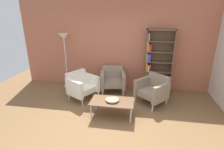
{
  "coord_description": "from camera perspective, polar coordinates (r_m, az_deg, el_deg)",
  "views": [
    {
      "loc": [
        0.66,
        -2.98,
        2.34
      ],
      "look_at": [
        0.03,
        0.84,
        0.95
      ],
      "focal_mm": 28.02,
      "sensor_mm": 36.0,
      "label": 1
    }
  ],
  "objects": [
    {
      "name": "brick_back_panel",
      "position": [
        5.56,
        2.45,
        10.49
      ],
      "size": [
        6.4,
        0.12,
        2.9
      ],
      "primitive_type": "cube",
      "color": "#B2664C",
      "rests_on": "ground_plane"
    },
    {
      "name": "bookshelf_tall",
      "position": [
        5.44,
        14.19,
        4.12
      ],
      "size": [
        0.8,
        0.3,
        1.9
      ],
      "color": "brown",
      "rests_on": "ground_plane"
    },
    {
      "name": "armchair_by_bookshelf",
      "position": [
        4.79,
        13.22,
        -4.54
      ],
      "size": [
        0.95,
        0.95,
        0.78
      ],
      "rotation": [
        0.0,
        0.0,
        -0.73
      ],
      "color": "gray",
      "rests_on": "ground_plane"
    },
    {
      "name": "armchair_corner_red",
      "position": [
        5.34,
        0.2,
        -1.4
      ],
      "size": [
        0.83,
        0.78,
        0.78
      ],
      "rotation": [
        0.0,
        0.0,
        0.19
      ],
      "color": "gray",
      "rests_on": "ground_plane"
    },
    {
      "name": "coffee_table_low",
      "position": [
        4.12,
        0.07,
        -8.85
      ],
      "size": [
        1.0,
        0.56,
        0.4
      ],
      "color": "brown",
      "rests_on": "ground_plane"
    },
    {
      "name": "floor_lamp_torchiere",
      "position": [
        5.7,
        -15.32,
        10.04
      ],
      "size": [
        0.32,
        0.32,
        1.74
      ],
      "color": "silver",
      "rests_on": "ground_plane"
    },
    {
      "name": "decorative_bowl",
      "position": [
        4.09,
        0.07,
        -8.03
      ],
      "size": [
        0.32,
        0.32,
        0.05
      ],
      "color": "tan",
      "rests_on": "coffee_table_low"
    },
    {
      "name": "ground_plane",
      "position": [
        3.85,
        -2.62,
        -17.73
      ],
      "size": [
        8.32,
        8.32,
        0.0
      ],
      "primitive_type": "plane",
      "color": "brown"
    },
    {
      "name": "armchair_spare_guest",
      "position": [
        4.99,
        -9.91,
        -3.29
      ],
      "size": [
        0.91,
        0.93,
        0.78
      ],
      "rotation": [
        0.0,
        0.0,
        1.04
      ],
      "color": "white",
      "rests_on": "ground_plane"
    }
  ]
}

